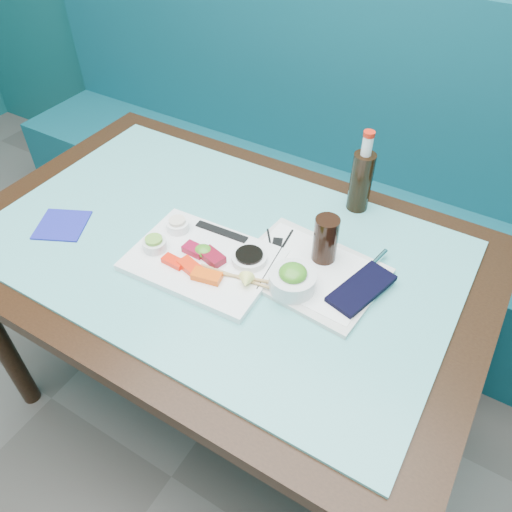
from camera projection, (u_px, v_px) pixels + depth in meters
The scene contains 34 objects.
booth_bench at pixel (334, 197), 2.10m from camera, with size 3.00×0.56×1.17m.
dining_table at pixel (219, 269), 1.37m from camera, with size 1.40×0.90×0.75m.
glass_top at pixel (217, 246), 1.31m from camera, with size 1.22×0.76×0.01m, color #57AEAD.
sashimi_plate at pixel (203, 260), 1.26m from camera, with size 0.36×0.26×0.02m, color white.
salmon_left at pixel (174, 262), 1.23m from camera, with size 0.06×0.03×0.01m, color #FF200A.
salmon_mid at pixel (191, 267), 1.21m from camera, with size 0.07×0.03×0.02m, color #FF280A.
salmon_right at pixel (207, 276), 1.19m from camera, with size 0.07×0.03×0.02m, color #F74F09.
tuna_left at pixel (194, 250), 1.26m from camera, with size 0.06×0.03×0.02m, color maroon.
tuna_right at pixel (212, 257), 1.24m from camera, with size 0.06×0.04×0.02m, color maroon.
seaweed_garnish at pixel (204, 251), 1.25m from camera, with size 0.05×0.04×0.03m, color #418A1F.
ramekin_wasabi at pixel (155, 245), 1.27m from camera, with size 0.06×0.06×0.03m, color white.
wasabi_fill at pixel (154, 240), 1.25m from camera, with size 0.04×0.04×0.01m, color #6DAF38.
ramekin_ginger at pixel (178, 226), 1.32m from camera, with size 0.06×0.06×0.02m, color white.
ginger_fill at pixel (177, 221), 1.31m from camera, with size 0.04×0.04×0.01m, color beige.
soy_dish at pixel (249, 258), 1.24m from camera, with size 0.09×0.09×0.02m, color white.
soy_fill at pixel (249, 255), 1.23m from camera, with size 0.07×0.07×0.01m, color black.
lemon_wedge at pixel (246, 281), 1.16m from camera, with size 0.04×0.04×0.03m, color #FEFF78.
chopstick_sleeve at pixel (222, 232), 1.32m from camera, with size 0.15×0.02×0.00m, color black.
wooden_chopstick_a at pixel (237, 276), 1.20m from camera, with size 0.01×0.01×0.24m, color tan.
wooden_chopstick_b at pixel (240, 278), 1.19m from camera, with size 0.01×0.01×0.22m, color tan.
serving_tray at pixel (310, 272), 1.23m from camera, with size 0.34×0.26×0.01m, color silver.
paper_placemat at pixel (310, 270), 1.23m from camera, with size 0.31×0.22×0.00m, color white.
seaweed_bowl at pixel (292, 281), 1.17m from camera, with size 0.11×0.11×0.04m, color white.
seaweed_salad at pixel (293, 273), 1.15m from camera, with size 0.07×0.07×0.03m, color #3D881F.
cola_glass at pixel (325, 240), 1.21m from camera, with size 0.06×0.06×0.13m, color black.
navy_pouch at pixel (361, 289), 1.17m from camera, with size 0.08×0.18×0.01m, color black.
fork at pixel (375, 261), 1.24m from camera, with size 0.01×0.01×0.10m, color silver.
black_chopstick_a at pixel (273, 257), 1.26m from camera, with size 0.01×0.01×0.22m, color black.
black_chopstick_b at pixel (276, 258), 1.25m from camera, with size 0.01×0.01×0.24m, color black.
tray_sleeve at pixel (274, 258), 1.25m from camera, with size 0.03×0.15×0.00m, color black.
cola_bottle_body at pixel (361, 182), 1.37m from camera, with size 0.06×0.06×0.17m, color black.
cola_bottle_neck at pixel (367, 146), 1.29m from camera, with size 0.03×0.03×0.05m, color white.
cola_bottle_cap at pixel (369, 134), 1.27m from camera, with size 0.03×0.03×0.01m, color red.
blue_napkin at pixel (62, 225), 1.37m from camera, with size 0.13×0.13×0.01m, color #1A1F93.
Camera 1 is at (0.59, 0.67, 1.64)m, focal length 35.00 mm.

